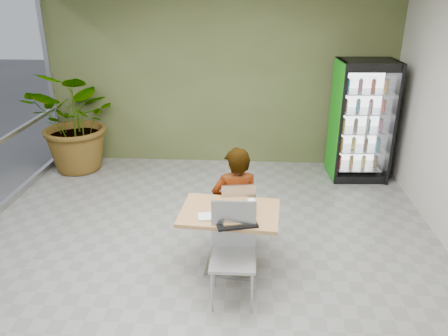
{
  "coord_description": "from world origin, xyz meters",
  "views": [
    {
      "loc": [
        0.56,
        -4.01,
        3.0
      ],
      "look_at": [
        0.26,
        0.76,
        1.0
      ],
      "focal_mm": 35.0,
      "sensor_mm": 36.0,
      "label": 1
    }
  ],
  "objects": [
    {
      "name": "chair_far",
      "position": [
        0.42,
        0.61,
        0.52
      ],
      "size": [
        0.46,
        0.47,
        0.89
      ],
      "rotation": [
        0.0,
        0.0,
        3.33
      ],
      "color": "#A5A7AA",
      "rests_on": "ground"
    },
    {
      "name": "beverage_fridge",
      "position": [
        2.36,
        2.93,
        0.97
      ],
      "size": [
        0.93,
        0.73,
        1.95
      ],
      "rotation": [
        0.0,
        0.0,
        0.06
      ],
      "color": "black",
      "rests_on": "ground"
    },
    {
      "name": "chair_near",
      "position": [
        0.41,
        -0.27,
        0.6
      ],
      "size": [
        0.46,
        0.46,
        1.03
      ],
      "rotation": [
        0.0,
        0.0,
        0.01
      ],
      "color": "#A5A7AA",
      "rests_on": "ground"
    },
    {
      "name": "dining_table",
      "position": [
        0.36,
        0.16,
        0.54
      ],
      "size": [
        1.11,
        0.82,
        0.75
      ],
      "rotation": [
        0.0,
        0.0,
        -0.08
      ],
      "color": "#B67E4E",
      "rests_on": "ground"
    },
    {
      "name": "soda_cup",
      "position": [
        0.59,
        0.12,
        0.83
      ],
      "size": [
        0.09,
        0.09,
        0.16
      ],
      "color": "white",
      "rests_on": "dining_table"
    },
    {
      "name": "seated_woman",
      "position": [
        0.4,
        0.65,
        0.5
      ],
      "size": [
        0.65,
        0.48,
        1.6
      ],
      "primitive_type": "imported",
      "rotation": [
        0.0,
        0.0,
        3.33
      ],
      "color": "black",
      "rests_on": "ground"
    },
    {
      "name": "pizza_plate",
      "position": [
        0.32,
        0.18,
        0.77
      ],
      "size": [
        0.33,
        0.29,
        0.03
      ],
      "color": "white",
      "rests_on": "dining_table"
    },
    {
      "name": "napkin_stack",
      "position": [
        0.11,
        -0.01,
        0.76
      ],
      "size": [
        0.19,
        0.19,
        0.02
      ],
      "primitive_type": "cube",
      "rotation": [
        0.0,
        0.0,
        0.19
      ],
      "color": "white",
      "rests_on": "dining_table"
    },
    {
      "name": "room_envelope",
      "position": [
        0.0,
        0.0,
        1.6
      ],
      "size": [
        6.0,
        7.0,
        3.2
      ],
      "primitive_type": null,
      "color": "beige",
      "rests_on": "ground"
    },
    {
      "name": "cafeteria_tray",
      "position": [
        0.43,
        -0.1,
        0.76
      ],
      "size": [
        0.48,
        0.4,
        0.02
      ],
      "primitive_type": "cube",
      "rotation": [
        0.0,
        0.0,
        0.26
      ],
      "color": "black",
      "rests_on": "dining_table"
    },
    {
      "name": "ground",
      "position": [
        0.0,
        0.0,
        0.0
      ],
      "size": [
        7.0,
        7.0,
        0.0
      ],
      "primitive_type": "plane",
      "color": "gray",
      "rests_on": "ground"
    },
    {
      "name": "potted_plant",
      "position": [
        -2.36,
        2.95,
        0.89
      ],
      "size": [
        1.98,
        1.85,
        1.77
      ],
      "primitive_type": "imported",
      "rotation": [
        0.0,
        0.0,
        -0.36
      ],
      "color": "#306227",
      "rests_on": "ground"
    }
  ]
}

